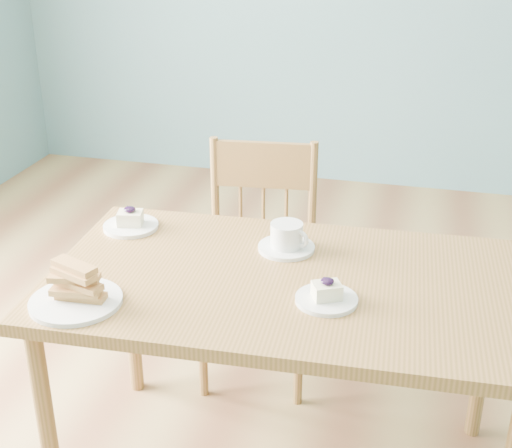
{
  "coord_description": "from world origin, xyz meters",
  "views": [
    {
      "loc": [
        -0.02,
        -1.58,
        1.57
      ],
      "look_at": [
        -0.44,
        0.07,
        0.79
      ],
      "focal_mm": 50.0,
      "sensor_mm": 36.0,
      "label": 1
    }
  ],
  "objects_px": {
    "dining_table": "(286,300)",
    "dining_chair": "(258,263)",
    "cheesecake_plate_near": "(327,296)",
    "coffee_cup": "(287,239)",
    "cheesecake_plate_far": "(131,223)",
    "biscotti_plate": "(75,291)"
  },
  "relations": [
    {
      "from": "dining_table",
      "to": "coffee_cup",
      "type": "distance_m",
      "value": 0.19
    },
    {
      "from": "dining_table",
      "to": "cheesecake_plate_near",
      "type": "height_order",
      "value": "cheesecake_plate_near"
    },
    {
      "from": "cheesecake_plate_near",
      "to": "dining_chair",
      "type": "bearing_deg",
      "value": 118.24
    },
    {
      "from": "coffee_cup",
      "to": "biscotti_plate",
      "type": "xyz_separation_m",
      "value": [
        -0.44,
        -0.42,
        0.0
      ]
    },
    {
      "from": "cheesecake_plate_near",
      "to": "coffee_cup",
      "type": "bearing_deg",
      "value": 121.07
    },
    {
      "from": "cheesecake_plate_far",
      "to": "biscotti_plate",
      "type": "xyz_separation_m",
      "value": [
        0.05,
        -0.44,
        0.02
      ]
    },
    {
      "from": "dining_table",
      "to": "dining_chair",
      "type": "relative_size",
      "value": 1.54
    },
    {
      "from": "cheesecake_plate_far",
      "to": "coffee_cup",
      "type": "xyz_separation_m",
      "value": [
        0.48,
        -0.03,
        0.02
      ]
    },
    {
      "from": "dining_chair",
      "to": "biscotti_plate",
      "type": "height_order",
      "value": "dining_chair"
    },
    {
      "from": "dining_chair",
      "to": "coffee_cup",
      "type": "distance_m",
      "value": 0.48
    },
    {
      "from": "dining_table",
      "to": "cheesecake_plate_far",
      "type": "relative_size",
      "value": 7.75
    },
    {
      "from": "dining_table",
      "to": "cheesecake_plate_far",
      "type": "height_order",
      "value": "cheesecake_plate_far"
    },
    {
      "from": "dining_chair",
      "to": "dining_table",
      "type": "bearing_deg",
      "value": -74.45
    },
    {
      "from": "dining_table",
      "to": "dining_chair",
      "type": "xyz_separation_m",
      "value": [
        -0.2,
        0.51,
        -0.18
      ]
    },
    {
      "from": "coffee_cup",
      "to": "biscotti_plate",
      "type": "relative_size",
      "value": 0.71
    },
    {
      "from": "biscotti_plate",
      "to": "cheesecake_plate_far",
      "type": "bearing_deg",
      "value": 95.93
    },
    {
      "from": "cheesecake_plate_near",
      "to": "coffee_cup",
      "type": "distance_m",
      "value": 0.3
    },
    {
      "from": "dining_chair",
      "to": "cheesecake_plate_near",
      "type": "distance_m",
      "value": 0.73
    },
    {
      "from": "dining_chair",
      "to": "biscotti_plate",
      "type": "relative_size",
      "value": 3.66
    },
    {
      "from": "cheesecake_plate_far",
      "to": "dining_table",
      "type": "bearing_deg",
      "value": -19.92
    },
    {
      "from": "cheesecake_plate_near",
      "to": "cheesecake_plate_far",
      "type": "height_order",
      "value": "cheesecake_plate_far"
    },
    {
      "from": "dining_chair",
      "to": "biscotti_plate",
      "type": "bearing_deg",
      "value": -115.55
    }
  ]
}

